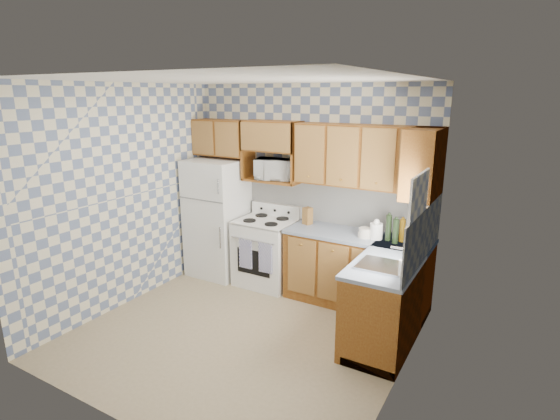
% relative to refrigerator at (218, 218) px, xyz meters
% --- Properties ---
extents(floor, '(3.40, 3.40, 0.00)m').
position_rel_refrigerator_xyz_m(floor, '(1.27, -1.25, -0.84)').
color(floor, '#867556').
rests_on(floor, ground).
extents(back_wall, '(3.40, 0.02, 2.70)m').
position_rel_refrigerator_xyz_m(back_wall, '(1.27, 0.35, 0.51)').
color(back_wall, slate).
rests_on(back_wall, ground).
extents(right_wall, '(0.02, 3.20, 2.70)m').
position_rel_refrigerator_xyz_m(right_wall, '(2.97, -1.25, 0.51)').
color(right_wall, slate).
rests_on(right_wall, ground).
extents(backsplash_back, '(2.60, 0.02, 0.56)m').
position_rel_refrigerator_xyz_m(backsplash_back, '(1.68, 0.34, 0.36)').
color(backsplash_back, silver).
rests_on(backsplash_back, back_wall).
extents(backsplash_right, '(0.02, 1.60, 0.56)m').
position_rel_refrigerator_xyz_m(backsplash_right, '(2.96, -0.45, 0.36)').
color(backsplash_right, silver).
rests_on(backsplash_right, right_wall).
extents(refrigerator, '(0.75, 0.70, 1.68)m').
position_rel_refrigerator_xyz_m(refrigerator, '(0.00, 0.00, 0.00)').
color(refrigerator, white).
rests_on(refrigerator, floor).
extents(stove_body, '(0.76, 0.65, 0.90)m').
position_rel_refrigerator_xyz_m(stove_body, '(0.80, 0.03, -0.39)').
color(stove_body, white).
rests_on(stove_body, floor).
extents(cooktop, '(0.76, 0.65, 0.02)m').
position_rel_refrigerator_xyz_m(cooktop, '(0.80, 0.03, 0.07)').
color(cooktop, silver).
rests_on(cooktop, stove_body).
extents(backguard, '(0.76, 0.08, 0.17)m').
position_rel_refrigerator_xyz_m(backguard, '(0.80, 0.30, 0.16)').
color(backguard, white).
rests_on(backguard, cooktop).
extents(dish_towel_left, '(0.19, 0.02, 0.40)m').
position_rel_refrigerator_xyz_m(dish_towel_left, '(0.70, -0.32, -0.31)').
color(dish_towel_left, navy).
rests_on(dish_towel_left, stove_body).
extents(dish_towel_right, '(0.19, 0.02, 0.40)m').
position_rel_refrigerator_xyz_m(dish_towel_right, '(1.00, -0.32, -0.31)').
color(dish_towel_right, navy).
rests_on(dish_towel_right, stove_body).
extents(base_cabinets_back, '(1.75, 0.60, 0.88)m').
position_rel_refrigerator_xyz_m(base_cabinets_back, '(2.10, 0.05, -0.40)').
color(base_cabinets_back, '#5F280C').
rests_on(base_cabinets_back, floor).
extents(base_cabinets_right, '(0.60, 1.60, 0.88)m').
position_rel_refrigerator_xyz_m(base_cabinets_right, '(2.67, -0.45, -0.40)').
color(base_cabinets_right, '#5F280C').
rests_on(base_cabinets_right, floor).
extents(countertop_back, '(1.77, 0.63, 0.04)m').
position_rel_refrigerator_xyz_m(countertop_back, '(2.10, 0.05, 0.06)').
color(countertop_back, slate).
rests_on(countertop_back, base_cabinets_back).
extents(countertop_right, '(0.63, 1.60, 0.04)m').
position_rel_refrigerator_xyz_m(countertop_right, '(2.67, -0.45, 0.06)').
color(countertop_right, slate).
rests_on(countertop_right, base_cabinets_right).
extents(upper_cabinets_back, '(1.75, 0.33, 0.74)m').
position_rel_refrigerator_xyz_m(upper_cabinets_back, '(2.10, 0.19, 1.01)').
color(upper_cabinets_back, '#5F280C').
rests_on(upper_cabinets_back, back_wall).
extents(upper_cabinets_fridge, '(0.82, 0.33, 0.50)m').
position_rel_refrigerator_xyz_m(upper_cabinets_fridge, '(-0.02, 0.19, 1.13)').
color(upper_cabinets_fridge, '#5F280C').
rests_on(upper_cabinets_fridge, back_wall).
extents(upper_cabinets_right, '(0.33, 0.70, 0.74)m').
position_rel_refrigerator_xyz_m(upper_cabinets_right, '(2.81, 0.00, 1.01)').
color(upper_cabinets_right, '#5F280C').
rests_on(upper_cabinets_right, right_wall).
extents(microwave_shelf, '(0.80, 0.33, 0.03)m').
position_rel_refrigerator_xyz_m(microwave_shelf, '(0.80, 0.19, 0.60)').
color(microwave_shelf, '#5F280C').
rests_on(microwave_shelf, back_wall).
extents(microwave, '(0.59, 0.48, 0.28)m').
position_rel_refrigerator_xyz_m(microwave, '(0.83, 0.21, 0.75)').
color(microwave, white).
rests_on(microwave, microwave_shelf).
extents(sink, '(0.48, 0.40, 0.03)m').
position_rel_refrigerator_xyz_m(sink, '(2.67, -0.80, 0.09)').
color(sink, '#B7B7BC').
rests_on(sink, countertop_right).
extents(window, '(0.02, 0.66, 0.86)m').
position_rel_refrigerator_xyz_m(window, '(2.96, -0.80, 0.61)').
color(window, silver).
rests_on(window, right_wall).
extents(bottle_0, '(0.07, 0.07, 0.31)m').
position_rel_refrigerator_xyz_m(bottle_0, '(2.48, 0.01, 0.23)').
color(bottle_0, black).
rests_on(bottle_0, countertop_back).
extents(bottle_1, '(0.07, 0.07, 0.29)m').
position_rel_refrigerator_xyz_m(bottle_1, '(2.58, -0.05, 0.22)').
color(bottle_1, black).
rests_on(bottle_1, countertop_back).
extents(bottle_2, '(0.07, 0.07, 0.27)m').
position_rel_refrigerator_xyz_m(bottle_2, '(2.63, 0.05, 0.21)').
color(bottle_2, '#5A3D0A').
rests_on(bottle_2, countertop_back).
extents(knife_block, '(0.13, 0.13, 0.22)m').
position_rel_refrigerator_xyz_m(knife_block, '(1.37, 0.13, 0.19)').
color(knife_block, brown).
rests_on(knife_block, countertop_back).
extents(electric_kettle, '(0.15, 0.15, 0.19)m').
position_rel_refrigerator_xyz_m(electric_kettle, '(2.34, -0.00, 0.17)').
color(electric_kettle, white).
rests_on(electric_kettle, countertop_back).
extents(food_containers, '(0.17, 0.17, 0.11)m').
position_rel_refrigerator_xyz_m(food_containers, '(2.21, -0.01, 0.14)').
color(food_containers, beige).
rests_on(food_containers, countertop_back).
extents(soap_bottle, '(0.06, 0.06, 0.17)m').
position_rel_refrigerator_xyz_m(soap_bottle, '(2.89, -0.97, 0.17)').
color(soap_bottle, beige).
rests_on(soap_bottle, countertop_right).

